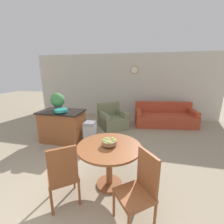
# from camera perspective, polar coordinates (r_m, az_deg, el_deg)

# --- Properties ---
(ground_plane) EXTENTS (24.00, 24.00, 0.00)m
(ground_plane) POSITION_cam_1_polar(r_m,az_deg,el_deg) (2.58, -19.99, -35.04)
(ground_plane) COLOR gray
(wall_back) EXTENTS (8.00, 0.09, 2.70)m
(wall_back) POSITION_cam_1_polar(r_m,az_deg,el_deg) (6.69, 3.76, 9.89)
(wall_back) COLOR beige
(wall_back) RESTS_ON ground_plane
(dining_table) EXTENTS (1.07, 1.07, 0.77)m
(dining_table) POSITION_cam_1_polar(r_m,az_deg,el_deg) (2.63, -1.07, -16.06)
(dining_table) COLOR brown
(dining_table) RESTS_ON ground_plane
(dining_chair_near_left) EXTENTS (0.59, 0.59, 1.00)m
(dining_chair_near_left) POSITION_cam_1_polar(r_m,az_deg,el_deg) (2.43, -18.17, -21.37)
(dining_chair_near_left) COLOR brown
(dining_chair_near_left) RESTS_ON ground_plane
(dining_chair_near_right) EXTENTS (0.59, 0.59, 1.00)m
(dining_chair_near_right) POSITION_cam_1_polar(r_m,az_deg,el_deg) (2.16, 10.57, -26.19)
(dining_chair_near_right) COLOR brown
(dining_chair_near_right) RESTS_ON ground_plane
(fruit_bowl) EXTENTS (0.25, 0.25, 0.12)m
(fruit_bowl) POSITION_cam_1_polar(r_m,az_deg,el_deg) (2.51, -1.11, -11.31)
(fruit_bowl) COLOR olive
(fruit_bowl) RESTS_ON dining_table
(kitchen_island) EXTENTS (1.20, 0.74, 0.89)m
(kitchen_island) POSITION_cam_1_polar(r_m,az_deg,el_deg) (4.55, -18.28, -5.01)
(kitchen_island) COLOR brown
(kitchen_island) RESTS_ON ground_plane
(teal_bowl) EXTENTS (0.34, 0.34, 0.10)m
(teal_bowl) POSITION_cam_1_polar(r_m,az_deg,el_deg) (4.22, -18.86, 0.56)
(teal_bowl) COLOR teal
(teal_bowl) RESTS_ON kitchen_island
(potted_plant) EXTENTS (0.40, 0.40, 0.48)m
(potted_plant) POSITION_cam_1_polar(r_m,az_deg,el_deg) (4.57, -20.02, 4.11)
(potted_plant) COLOR #4C4C51
(potted_plant) RESTS_ON kitchen_island
(trash_bin) EXTENTS (0.29, 0.30, 0.67)m
(trash_bin) POSITION_cam_1_polar(r_m,az_deg,el_deg) (4.12, -8.33, -8.24)
(trash_bin) COLOR #9E9EA3
(trash_bin) RESTS_ON ground_plane
(couch) EXTENTS (2.27, 1.27, 0.82)m
(couch) POSITION_cam_1_polar(r_m,az_deg,el_deg) (6.01, 19.25, -1.91)
(couch) COLOR #B24228
(couch) RESTS_ON ground_plane
(armchair) EXTENTS (1.23, 1.25, 0.84)m
(armchair) POSITION_cam_1_polar(r_m,az_deg,el_deg) (5.41, -0.04, -2.85)
(armchair) COLOR #7A7F5B
(armchair) RESTS_ON ground_plane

